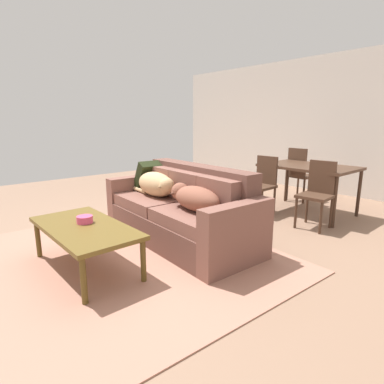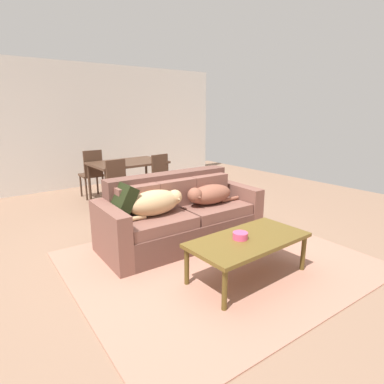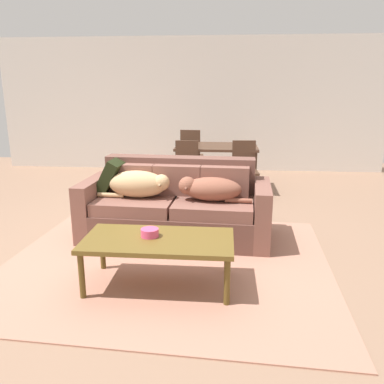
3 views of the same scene
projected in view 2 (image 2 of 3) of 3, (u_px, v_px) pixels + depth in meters
ground_plane at (167, 246)px, 4.18m from camera, size 10.00×10.00×0.00m
back_partition at (62, 127)px, 6.89m from camera, size 8.00×0.12×2.70m
area_rug at (217, 261)px, 3.76m from camera, size 3.33×2.91×0.01m
couch at (180, 216)px, 4.24m from camera, size 2.17×1.00×0.90m
dog_on_left_cushion at (156, 202)px, 3.87m from camera, size 0.83×0.35×0.31m
dog_on_right_cushion at (209, 194)px, 4.30m from camera, size 0.81×0.35×0.27m
throw_pillow_by_left_arm at (120, 202)px, 3.77m from camera, size 0.34×0.45×0.44m
coffee_table at (248, 242)px, 3.31m from camera, size 1.29×0.65×0.45m
bowl_on_coffee_table at (240, 236)px, 3.27m from camera, size 0.16×0.16×0.07m
dining_table at (128, 165)px, 6.09m from camera, size 1.35×0.91×0.76m
dining_chair_near_left at (120, 184)px, 5.45m from camera, size 0.41×0.41×0.90m
dining_chair_near_right at (164, 176)px, 5.99m from camera, size 0.43×0.43×0.91m
dining_chair_far_left at (92, 172)px, 6.29m from camera, size 0.42×0.42×0.96m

